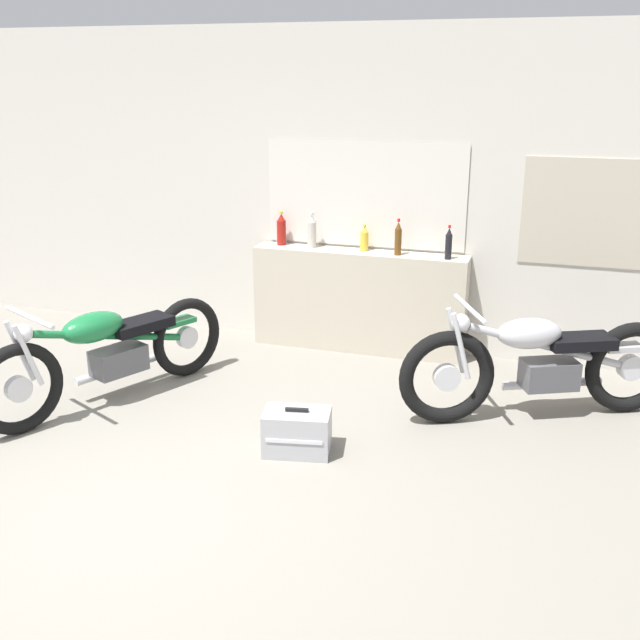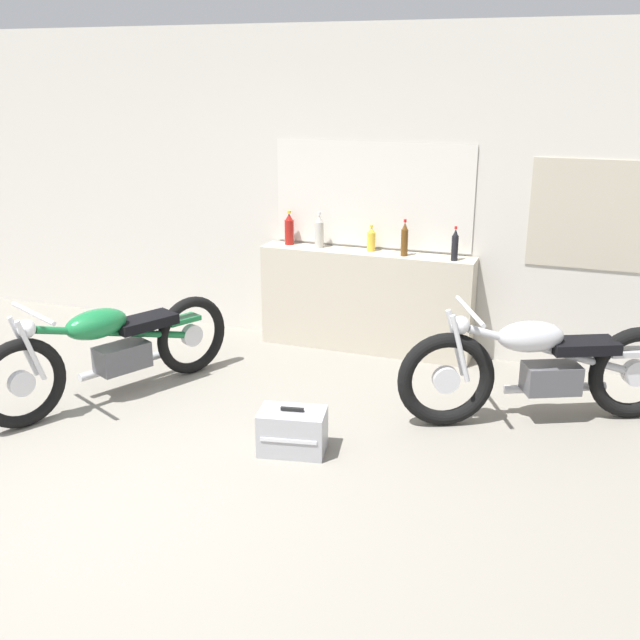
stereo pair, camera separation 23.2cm
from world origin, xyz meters
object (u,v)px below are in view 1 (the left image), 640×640
object	(u,v)px
bottle_center	(364,239)
bottle_right_center	(398,239)
bottle_rightmost	(449,244)
motorcycle_silver	(541,364)
hard_case_silver	(297,432)
motorcycle_green	(109,351)
bottle_leftmost	(281,230)
bottle_left_center	(312,232)

from	to	relation	value
bottle_center	bottle_right_center	xyz separation A→B (m)	(0.31, -0.07, 0.04)
bottle_rightmost	motorcycle_silver	bearing A→B (deg)	-47.93
bottle_center	hard_case_silver	xyz separation A→B (m)	(0.08, -2.05, -0.87)
motorcycle_green	bottle_leftmost	bearing A→B (deg)	66.10
bottle_center	bottle_rightmost	world-z (taller)	bottle_rightmost
bottle_center	hard_case_silver	distance (m)	2.23
hard_case_silver	motorcycle_green	bearing A→B (deg)	167.95
bottle_right_center	bottle_center	bearing A→B (deg)	167.29
bottle_rightmost	bottle_left_center	bearing A→B (deg)	176.67
bottle_right_center	motorcycle_silver	distance (m)	1.70
bottle_right_center	bottle_rightmost	distance (m)	0.43
bottle_rightmost	motorcycle_green	world-z (taller)	bottle_rightmost
bottle_left_center	hard_case_silver	world-z (taller)	bottle_left_center
bottle_leftmost	bottle_left_center	size ratio (longest dim) A/B	0.96
motorcycle_silver	hard_case_silver	xyz separation A→B (m)	(-1.50, -1.04, -0.27)
bottle_rightmost	motorcycle_green	size ratio (longest dim) A/B	0.15
bottle_right_center	motorcycle_silver	xyz separation A→B (m)	(1.26, -0.94, -0.63)
bottle_left_center	motorcycle_silver	bearing A→B (deg)	-25.74
bottle_leftmost	bottle_center	bearing A→B (deg)	-0.11
bottle_center	hard_case_silver	size ratio (longest dim) A/B	0.48
motorcycle_green	motorcycle_silver	world-z (taller)	motorcycle_silver
bottle_right_center	hard_case_silver	world-z (taller)	bottle_right_center
bottle_center	hard_case_silver	world-z (taller)	bottle_center
motorcycle_green	hard_case_silver	bearing A→B (deg)	-12.05
bottle_leftmost	hard_case_silver	distance (m)	2.40
hard_case_silver	motorcycle_silver	bearing A→B (deg)	34.86
bottle_center	bottle_right_center	distance (m)	0.32
bottle_left_center	bottle_rightmost	xyz separation A→B (m)	(1.23, -0.07, -0.01)
bottle_center	motorcycle_silver	xyz separation A→B (m)	(1.58, -1.01, -0.60)
bottle_right_center	motorcycle_silver	world-z (taller)	bottle_right_center
bottle_left_center	bottle_rightmost	size ratio (longest dim) A/B	1.11
bottle_center	motorcycle_silver	size ratio (longest dim) A/B	0.12
motorcycle_green	bottle_center	bearing A→B (deg)	48.10
bottle_right_center	bottle_rightmost	world-z (taller)	bottle_right_center
bottle_leftmost	bottle_right_center	world-z (taller)	bottle_right_center
bottle_left_center	bottle_right_center	xyz separation A→B (m)	(0.79, -0.05, -0.00)
bottle_right_center	bottle_rightmost	xyz separation A→B (m)	(0.43, -0.02, -0.01)
bottle_center	bottle_rightmost	distance (m)	0.75
bottle_center	bottle_rightmost	xyz separation A→B (m)	(0.75, -0.09, 0.03)
bottle_left_center	bottle_center	size ratio (longest dim) A/B	1.38
motorcycle_silver	bottle_leftmost	bearing A→B (deg)	156.71
bottle_right_center	bottle_rightmost	bearing A→B (deg)	-2.79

